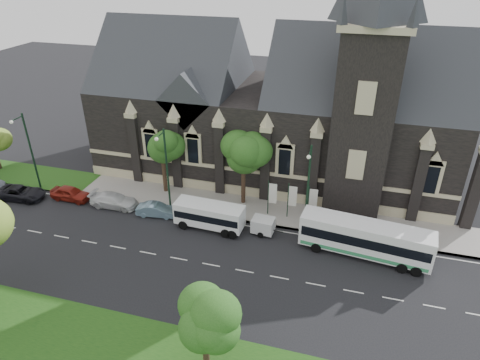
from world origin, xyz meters
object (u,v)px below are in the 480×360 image
(shuttle_bus, at_px, (210,215))
(car_far_black, at_px, (21,193))
(tree_park_east, at_px, (208,311))
(car_far_white, at_px, (114,200))
(car_far_red, at_px, (71,193))
(banner_flag_center, at_px, (291,198))
(banner_flag_left, at_px, (271,195))
(street_lamp_mid, at_px, (166,166))
(banner_flag_right, at_px, (311,201))
(sedan, at_px, (157,210))
(tree_walk_right, at_px, (246,153))
(street_lamp_near, at_px, (308,185))
(tour_coach, at_px, (365,238))
(street_lamp_far, at_px, (29,148))
(tree_walk_left, at_px, (164,144))
(box_trailer, at_px, (263,225))

(shuttle_bus, height_order, car_far_black, shuttle_bus)
(tree_park_east, relative_size, car_far_white, 1.24)
(car_far_red, bearing_deg, banner_flag_center, -81.74)
(banner_flag_left, bearing_deg, car_far_red, -172.52)
(street_lamp_mid, xyz_separation_m, car_far_red, (-11.17, -0.91, -4.36))
(banner_flag_right, bearing_deg, sedan, -168.13)
(tree_walk_right, distance_m, shuttle_bus, 7.27)
(banner_flag_center, distance_m, banner_flag_right, 2.00)
(tree_walk_right, relative_size, car_far_black, 1.48)
(tree_walk_right, height_order, street_lamp_near, street_lamp_near)
(tour_coach, height_order, car_far_black, tour_coach)
(street_lamp_near, bearing_deg, banner_flag_center, 131.93)
(street_lamp_far, relative_size, tour_coach, 0.79)
(tree_walk_left, height_order, banner_flag_left, tree_walk_left)
(street_lamp_mid, xyz_separation_m, banner_flag_left, (10.29, 1.91, -2.73))
(box_trailer, relative_size, car_far_black, 0.58)
(banner_flag_right, bearing_deg, tree_walk_right, 166.40)
(shuttle_bus, xyz_separation_m, car_far_red, (-16.25, 0.92, -0.75))
(street_lamp_mid, relative_size, car_far_white, 1.77)
(street_lamp_far, bearing_deg, tree_walk_left, 14.26)
(banner_flag_center, distance_m, car_far_white, 18.50)
(banner_flag_right, height_order, car_far_white, banner_flag_right)
(shuttle_bus, bearing_deg, street_lamp_mid, 162.74)
(car_far_black, bearing_deg, shuttle_bus, -94.05)
(banner_flag_center, bearing_deg, car_far_black, -171.86)
(sedan, relative_size, car_far_red, 0.92)
(banner_flag_center, xyz_separation_m, car_far_red, (-23.46, -2.82, -1.63))
(tree_walk_right, xyz_separation_m, tree_walk_left, (-9.01, -0.01, -0.08))
(tree_park_east, height_order, banner_flag_left, tree_park_east)
(box_trailer, relative_size, car_far_red, 0.69)
(tree_walk_right, height_order, sedan, tree_walk_right)
(street_lamp_far, distance_m, banner_flag_left, 26.50)
(tree_walk_right, height_order, car_far_red, tree_walk_right)
(tree_park_east, bearing_deg, tour_coach, 56.76)
(banner_flag_left, relative_size, shuttle_bus, 0.59)
(banner_flag_right, distance_m, tour_coach, 6.65)
(tree_walk_left, relative_size, tour_coach, 0.67)
(street_lamp_far, xyz_separation_m, car_far_black, (-0.51, -2.21, -4.38))
(shuttle_bus, bearing_deg, street_lamp_near, 14.07)
(banner_flag_right, xyz_separation_m, car_far_red, (-25.46, -2.82, -1.63))
(tree_walk_left, bearing_deg, car_far_black, -158.41)
(banner_flag_right, xyz_separation_m, sedan, (-15.13, -3.18, -1.71))
(tree_walk_left, xyz_separation_m, street_lamp_far, (-14.20, -3.61, -0.62))
(tree_park_east, xyz_separation_m, shuttle_bus, (-5.10, 14.59, -3.11))
(banner_flag_left, bearing_deg, tour_coach, -23.54)
(tree_walk_right, bearing_deg, car_far_red, -166.17)
(street_lamp_far, bearing_deg, banner_flag_left, 4.15)
(box_trailer, bearing_deg, tree_walk_left, 161.87)
(tree_walk_left, relative_size, car_far_red, 1.73)
(banner_flag_right, xyz_separation_m, box_trailer, (-4.03, -3.22, -1.47))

